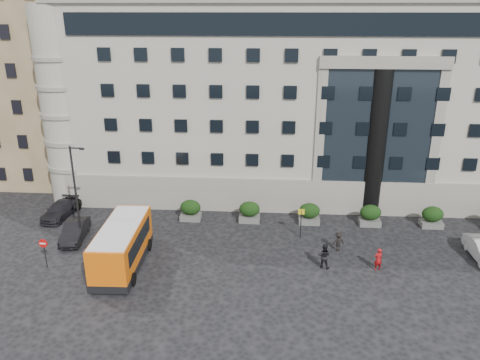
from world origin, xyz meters
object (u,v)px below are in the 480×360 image
Objects in this scene: hedge_b at (249,212)px; no_entry_sign at (44,248)px; parked_car_b at (75,231)px; bus_stop_sign at (301,218)px; parked_car_d at (74,198)px; minibus at (122,245)px; pedestrian_b at (324,256)px; hedge_d at (370,215)px; hedge_c at (309,213)px; hedge_e at (432,217)px; hedge_a at (191,210)px; pedestrian_a at (378,259)px; pedestrian_c at (338,242)px; red_truck at (86,163)px; street_lamp at (76,191)px; parked_car_c at (60,210)px.

hedge_b is 16.74m from no_entry_sign.
bus_stop_sign is at bearing -2.61° from parked_car_b.
no_entry_sign is 11.73m from parked_car_d.
minibus reaches higher than pedestrian_b.
no_entry_sign is (-24.60, -8.84, 0.72)m from hedge_d.
pedestrian_b is at bearing 1.60° from minibus.
no_entry_sign reaches higher than hedge_c.
parked_car_b is (-29.50, -4.36, -0.20)m from hedge_e.
hedge_a is at bearing 180.00° from hedge_e.
hedge_a is at bearing 19.11° from parked_car_b.
no_entry_sign is 23.80m from pedestrian_a.
minibus reaches higher than bus_stop_sign.
hedge_a is at bearing -43.61° from pedestrian_a.
bus_stop_sign is at bearing 20.92° from minibus.
pedestrian_c is at bearing 10.76° from no_entry_sign.
pedestrian_b is at bearing -16.30° from parked_car_b.
red_truck is (-4.45, 19.45, -0.13)m from no_entry_sign.
hedge_e reaches higher than parked_car_b.
parked_car_b is at bearing -167.15° from hedge_c.
red_truck is at bearing 109.68° from street_lamp.
hedge_b is 9.35m from pedestrian_b.
hedge_e is 0.98× the size of pedestrian_b.
pedestrian_b is (10.93, -7.40, 0.01)m from hedge_a.
hedge_e is 9.62m from pedestrian_a.
hedge_d is at bearing -113.26° from pedestrian_a.
parked_car_c is at bearing 107.94° from no_entry_sign.
pedestrian_b reaches higher than hedge_d.
parked_car_c is (-16.97, -0.27, -0.26)m from hedge_b.
street_lamp is 3.45× the size of no_entry_sign.
pedestrian_a is at bearing -10.68° from parked_car_c.
parked_car_d is at bearing 165.84° from bus_stop_sign.
parked_car_b is at bearing -153.39° from hedge_a.
red_truck is at bearing 159.93° from hedge_d.
minibus is 1.75× the size of parked_car_b.
hedge_a is 9.73m from parked_car_b.
hedge_c is 1.07× the size of pedestrian_a.
parked_car_d is at bearing 92.08° from parked_car_c.
red_truck is (-18.65, 10.61, 0.59)m from hedge_b.
hedge_e is 0.41× the size of parked_car_d.
bus_stop_sign is (-6.10, -2.80, 0.80)m from hedge_d.
bus_stop_sign reaches higher than parked_car_c.
pedestrian_b is at bearing -25.67° from parked_car_d.
hedge_e is at bearing -145.75° from pedestrian_a.
no_entry_sign is 0.51× the size of parked_car_d.
bus_stop_sign reaches higher than parked_car_d.
pedestrian_a is (26.52, -7.20, 0.19)m from parked_car_c.
hedge_d is at bearing 0.00° from hedge_a.
hedge_a and hedge_d have the same top height.
pedestrian_a is at bearing -96.53° from hedge_d.
hedge_d is at bearing 0.00° from hedge_c.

